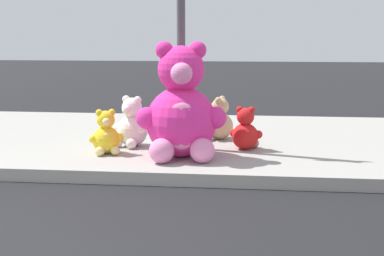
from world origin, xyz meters
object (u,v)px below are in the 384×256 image
object	(u,v)px
plush_tan	(219,122)
plush_yellow	(106,136)
sign_pole	(181,17)
plush_white	(131,126)
plush_lavender	(185,123)
plush_lime	(172,118)
plush_red	(246,132)
plush_pink_large	(181,112)

from	to	relation	value
plush_tan	plush_yellow	world-z (taller)	plush_tan
sign_pole	plush_tan	bearing A→B (deg)	54.90
plush_white	sign_pole	bearing A→B (deg)	-0.04
plush_lavender	plush_lime	xyz separation A→B (m)	(-0.24, 0.40, 0.01)
sign_pole	plush_yellow	world-z (taller)	sign_pole
plush_white	plush_lime	xyz separation A→B (m)	(0.40, 0.98, -0.02)
plush_lime	plush_yellow	size ratio (longest dim) A/B	1.10
plush_red	plush_tan	xyz separation A→B (m)	(-0.39, 0.67, 0.02)
plush_pink_large	plush_yellow	xyz separation A→B (m)	(-0.96, 0.09, -0.34)
plush_red	plush_tan	world-z (taller)	plush_tan
plush_pink_large	plush_lime	size ratio (longest dim) A/B	2.27
plush_white	plush_lavender	world-z (taller)	plush_white
plush_lavender	plush_yellow	bearing A→B (deg)	-128.45
plush_yellow	plush_white	bearing A→B (deg)	66.98
plush_lavender	plush_lime	size ratio (longest dim) A/B	0.94
sign_pole	plush_pink_large	xyz separation A→B (m)	(0.08, -0.59, -1.14)
sign_pole	plush_white	bearing A→B (deg)	179.96
plush_lavender	plush_yellow	size ratio (longest dim) A/B	1.04
plush_tan	plush_yellow	size ratio (longest dim) A/B	1.09
plush_white	plush_lime	size ratio (longest dim) A/B	1.09
plush_pink_large	plush_lavender	xyz separation A→B (m)	(-0.11, 1.17, -0.33)
plush_lavender	plush_lime	bearing A→B (deg)	121.67
plush_yellow	plush_lavender	bearing A→B (deg)	51.55
plush_tan	sign_pole	bearing A→B (deg)	-125.10
plush_lime	plush_tan	size ratio (longest dim) A/B	1.01
plush_white	plush_lime	distance (m)	1.05
plush_lavender	plush_lime	distance (m)	0.47
plush_red	plush_tan	distance (m)	0.78
plush_white	plush_red	bearing A→B (deg)	-0.97
plush_white	plush_lavender	bearing A→B (deg)	42.00
plush_lime	plush_tan	xyz separation A→B (m)	(0.73, -0.33, -0.00)
plush_white	plush_tan	bearing A→B (deg)	29.78
plush_lavender	plush_yellow	xyz separation A→B (m)	(-0.85, -1.08, -0.01)
plush_red	plush_lime	world-z (taller)	plush_lime
plush_white	plush_tan	size ratio (longest dim) A/B	1.10
plush_red	plush_tan	bearing A→B (deg)	120.35
plush_pink_large	plush_lavender	world-z (taller)	plush_pink_large
plush_red	plush_pink_large	bearing A→B (deg)	-143.63
sign_pole	plush_tan	world-z (taller)	sign_pole
plush_pink_large	plush_white	world-z (taller)	plush_pink_large
plush_white	plush_red	xyz separation A→B (m)	(1.52, -0.03, -0.04)
plush_lavender	plush_red	bearing A→B (deg)	-34.59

